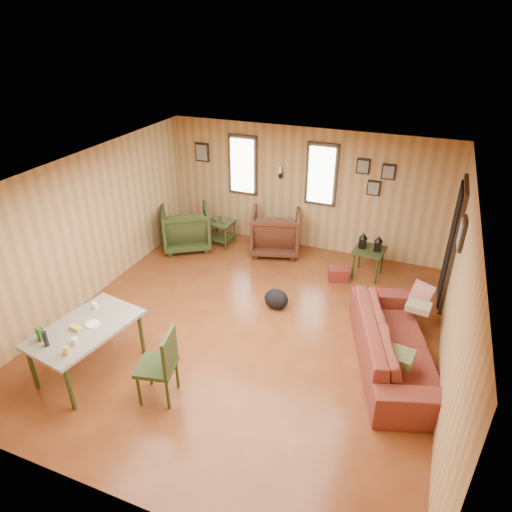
{
  "coord_description": "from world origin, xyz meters",
  "views": [
    {
      "loc": [
        2.2,
        -5.13,
        4.27
      ],
      "look_at": [
        0.0,
        0.4,
        1.05
      ],
      "focal_mm": 32.0,
      "sensor_mm": 36.0,
      "label": 1
    }
  ],
  "objects_px": {
    "recliner_green": "(186,226)",
    "dining_table": "(84,331)",
    "side_table": "(370,248)",
    "sofa": "(397,336)",
    "recliner_brown": "(276,230)",
    "end_table": "(221,229)"
  },
  "relations": [
    {
      "from": "recliner_green",
      "to": "dining_table",
      "type": "xyz_separation_m",
      "value": [
        0.6,
        -3.66,
        0.18
      ]
    },
    {
      "from": "side_table",
      "to": "sofa",
      "type": "bearing_deg",
      "value": -71.88
    },
    {
      "from": "sofa",
      "to": "side_table",
      "type": "height_order",
      "value": "sofa"
    },
    {
      "from": "recliner_brown",
      "to": "end_table",
      "type": "distance_m",
      "value": 1.14
    },
    {
      "from": "recliner_brown",
      "to": "side_table",
      "type": "xyz_separation_m",
      "value": [
        1.86,
        -0.28,
        0.09
      ]
    },
    {
      "from": "end_table",
      "to": "dining_table",
      "type": "relative_size",
      "value": 0.42
    },
    {
      "from": "recliner_brown",
      "to": "recliner_green",
      "type": "relative_size",
      "value": 1.02
    },
    {
      "from": "sofa",
      "to": "end_table",
      "type": "distance_m",
      "value": 4.43
    },
    {
      "from": "side_table",
      "to": "dining_table",
      "type": "relative_size",
      "value": 0.55
    },
    {
      "from": "recliner_brown",
      "to": "end_table",
      "type": "height_order",
      "value": "recliner_brown"
    },
    {
      "from": "side_table",
      "to": "recliner_brown",
      "type": "bearing_deg",
      "value": 171.31
    },
    {
      "from": "recliner_brown",
      "to": "side_table",
      "type": "bearing_deg",
      "value": 154.78
    },
    {
      "from": "sofa",
      "to": "dining_table",
      "type": "bearing_deg",
      "value": 95.86
    },
    {
      "from": "recliner_brown",
      "to": "end_table",
      "type": "bearing_deg",
      "value": -9.97
    },
    {
      "from": "sofa",
      "to": "side_table",
      "type": "distance_m",
      "value": 2.36
    },
    {
      "from": "sofa",
      "to": "recliner_brown",
      "type": "xyz_separation_m",
      "value": [
        -2.6,
        2.52,
        0.01
      ]
    },
    {
      "from": "recliner_brown",
      "to": "side_table",
      "type": "relative_size",
      "value": 1.15
    },
    {
      "from": "end_table",
      "to": "dining_table",
      "type": "bearing_deg",
      "value": -90.09
    },
    {
      "from": "recliner_green",
      "to": "end_table",
      "type": "bearing_deg",
      "value": 177.22
    },
    {
      "from": "recliner_green",
      "to": "dining_table",
      "type": "relative_size",
      "value": 0.62
    },
    {
      "from": "recliner_green",
      "to": "sofa",
      "type": "bearing_deg",
      "value": 122.12
    },
    {
      "from": "side_table",
      "to": "dining_table",
      "type": "distance_m",
      "value": 4.89
    }
  ]
}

